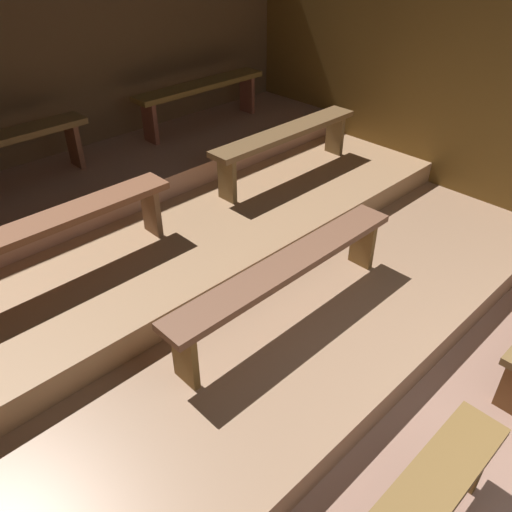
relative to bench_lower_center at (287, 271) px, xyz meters
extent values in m
cube|color=#9D7563|center=(0.19, 0.39, -0.66)|extent=(5.94, 5.94, 0.08)
cube|color=brown|center=(0.19, 2.99, 0.73)|extent=(5.94, 0.06, 2.71)
cube|color=brown|center=(2.79, 0.39, 0.73)|extent=(0.06, 5.94, 2.71)
cube|color=#A27C5E|center=(0.19, 0.99, -0.51)|extent=(5.14, 3.94, 0.22)
cube|color=#A9805A|center=(0.19, 1.69, -0.29)|extent=(5.14, 2.55, 0.22)
cube|color=tan|center=(0.19, 2.35, -0.07)|extent=(5.14, 1.23, 0.22)
cube|color=brown|center=(-0.16, -1.52, -0.41)|extent=(0.05, 0.21, 0.43)
cube|color=brown|center=(0.00, 0.00, 0.06)|extent=(2.10, 0.27, 0.05)
cube|color=brown|center=(-0.93, 0.00, -0.19)|extent=(0.05, 0.21, 0.43)
cube|color=brown|center=(0.93, 0.00, -0.19)|extent=(0.05, 0.21, 0.43)
cube|color=brown|center=(-1.03, 1.34, 0.28)|extent=(1.84, 0.27, 0.05)
cube|color=brown|center=(-0.23, 1.34, 0.04)|extent=(0.05, 0.21, 0.43)
cube|color=brown|center=(1.41, 1.34, 0.28)|extent=(1.84, 0.27, 0.05)
cube|color=brown|center=(0.61, 1.34, 0.04)|extent=(0.05, 0.21, 0.43)
cube|color=brown|center=(2.21, 1.34, 0.04)|extent=(0.05, 0.21, 0.43)
cube|color=brown|center=(-0.24, 2.55, 0.26)|extent=(0.05, 0.21, 0.43)
cube|color=brown|center=(1.32, 2.55, 0.50)|extent=(1.64, 0.27, 0.05)
cube|color=brown|center=(0.62, 2.55, 0.26)|extent=(0.05, 0.21, 0.43)
cube|color=brown|center=(2.02, 2.55, 0.26)|extent=(0.05, 0.21, 0.43)
camera|label=1|loc=(-2.18, -1.92, 2.14)|focal=35.68mm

